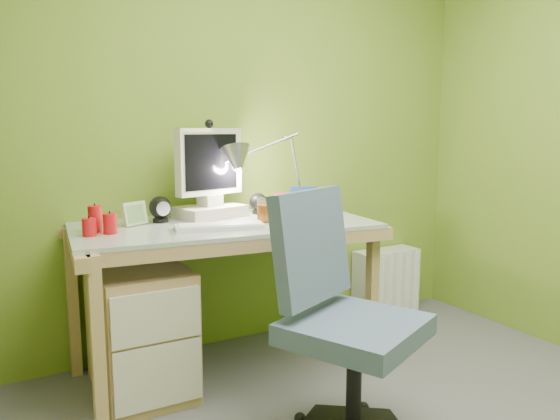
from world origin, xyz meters
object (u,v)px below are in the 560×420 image
desk_lamp (285,156)px  radiator (386,282)px  task_chair (355,325)px  desk (225,298)px  monitor (209,166)px

desk_lamp → radiator: desk_lamp is taller
task_chair → radiator: size_ratio=2.26×
radiator → desk: bearing=-169.1°
desk_lamp → desk: bearing=-146.7°
desk_lamp → task_chair: (-0.28, -1.03, -0.59)m
desk → desk_lamp: size_ratio=2.32×
desk → radiator: desk is taller
desk → radiator: (1.27, 0.27, -0.17)m
desk → monitor: monitor is taller
monitor → task_chair: size_ratio=0.54×
desk_lamp → radiator: 1.19m
monitor → desk_lamp: desk_lamp is taller
monitor → radiator: bearing=-10.6°
desk → task_chair: task_chair is taller
task_chair → desk_lamp: bearing=50.0°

